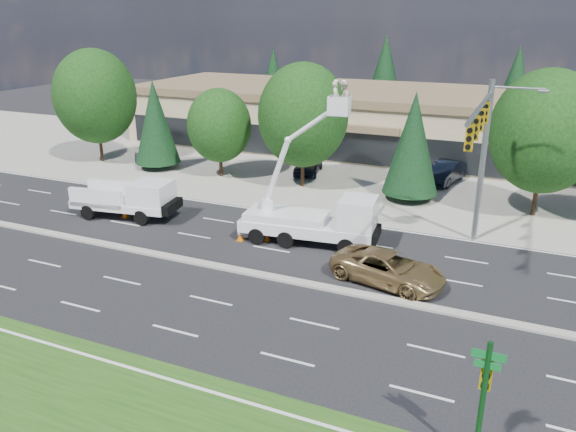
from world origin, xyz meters
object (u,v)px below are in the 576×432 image
at_px(utility_pickup, 130,202).
at_px(bucket_truck, 318,212).
at_px(minivan, 388,268).
at_px(signal_mast, 482,143).
at_px(street_sign_pole, 484,389).

height_order(utility_pickup, bucket_truck, bucket_truck).
xyz_separation_m(bucket_truck, minivan, (4.79, -3.17, -1.13)).
bearing_deg(utility_pickup, minivan, -16.80).
height_order(utility_pickup, minivan, utility_pickup).
relative_size(signal_mast, bucket_truck, 1.12).
xyz_separation_m(street_sign_pole, minivan, (-5.15, 10.19, -1.68)).
relative_size(signal_mast, minivan, 1.85).
relative_size(signal_mast, utility_pickup, 1.53).
bearing_deg(minivan, bucket_truck, 69.38).
bearing_deg(signal_mast, street_sign_pole, -82.73).
height_order(street_sign_pole, minivan, street_sign_pole).
distance_m(bucket_truck, minivan, 5.86).
distance_m(utility_pickup, minivan, 17.37).
bearing_deg(minivan, street_sign_pole, -140.29).
height_order(signal_mast, street_sign_pole, signal_mast).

